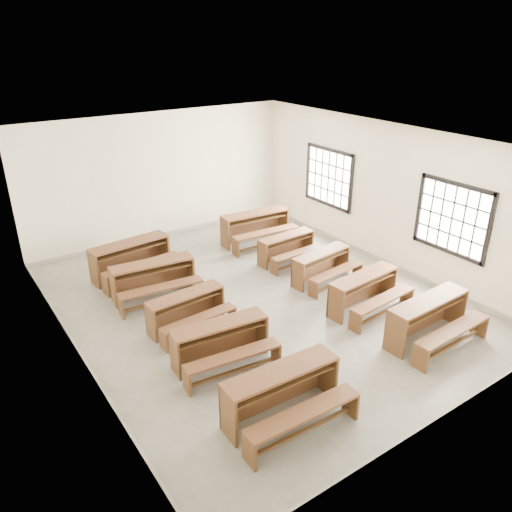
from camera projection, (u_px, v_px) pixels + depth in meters
room at (260, 199)px, 9.19m from camera, size 8.50×8.50×3.20m
desk_set_0 at (283, 391)px, 6.86m from camera, size 1.75×0.95×0.77m
desk_set_1 at (221, 340)px, 8.04m from camera, size 1.67×0.98×0.71m
desk_set_2 at (187, 308)px, 9.03m from camera, size 1.51×0.85×0.66m
desk_set_3 at (154, 277)px, 10.04m from camera, size 1.74×1.03×0.75m
desk_set_4 at (132, 256)px, 10.90m from camera, size 1.83×1.08×0.79m
desk_set_5 at (430, 317)px, 8.63m from camera, size 1.74×0.94×0.77m
desk_set_6 at (365, 290)px, 9.60m from camera, size 1.65×0.96×0.72m
desk_set_7 at (323, 264)px, 10.72m from camera, size 1.54×0.92×0.66m
desk_set_8 at (287, 246)px, 11.62m from camera, size 1.45×0.79×0.64m
desk_set_9 at (256, 225)px, 12.61m from camera, size 1.83×1.04×0.80m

